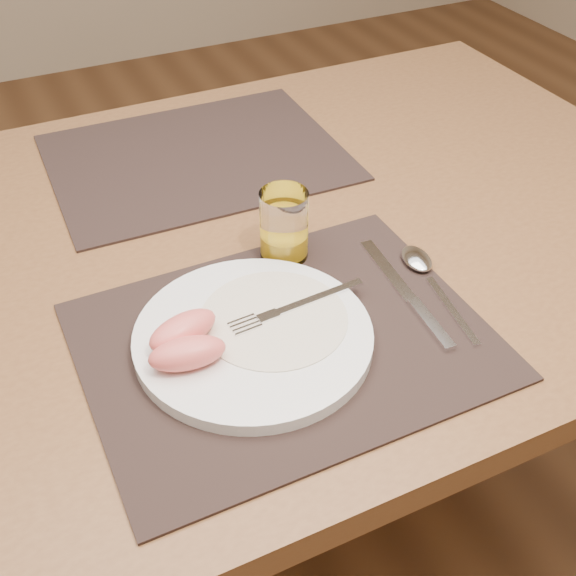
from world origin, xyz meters
The scene contains 11 objects.
ground centered at (0.00, 0.00, 0.00)m, with size 5.00×5.00×0.00m, color brown.
table centered at (0.00, 0.00, 0.67)m, with size 1.40×0.90×0.75m.
placemat_near centered at (-0.03, -0.22, 0.75)m, with size 0.45×0.35×0.00m, color black.
placemat_far centered at (0.02, 0.22, 0.75)m, with size 0.45×0.35×0.00m, color black.
plate centered at (-0.06, -0.21, 0.76)m, with size 0.27×0.27×0.02m, color white.
plate_dressing centered at (-0.03, -0.20, 0.77)m, with size 0.17×0.17×0.00m.
fork centered at (-0.01, -0.19, 0.77)m, with size 0.18×0.03×0.00m.
knife centered at (0.14, -0.23, 0.76)m, with size 0.03×0.22×0.01m.
spoon centered at (0.18, -0.18, 0.76)m, with size 0.05×0.19×0.01m.
juice_glass centered at (0.04, -0.07, 0.80)m, with size 0.06×0.06×0.09m.
grapefruit_wedges centered at (-0.14, -0.21, 0.79)m, with size 0.10×0.09×0.03m.
Camera 1 is at (-0.28, -0.76, 1.32)m, focal length 45.00 mm.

